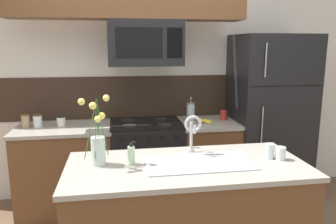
{
  "coord_description": "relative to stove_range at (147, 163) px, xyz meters",
  "views": [
    {
      "loc": [
        -0.31,
        -2.5,
        1.73
      ],
      "look_at": [
        0.14,
        0.27,
        1.16
      ],
      "focal_mm": 35.0,
      "sensor_mm": 36.0,
      "label": 1
    }
  ],
  "objects": [
    {
      "name": "storage_jar_short",
      "position": [
        -0.88,
        0.03,
        0.5
      ],
      "size": [
        0.09,
        0.09,
        0.11
      ],
      "color": "silver",
      "rests_on": "back_counter_left"
    },
    {
      "name": "kitchen_sink",
      "position": [
        0.26,
        -1.25,
        0.38
      ],
      "size": [
        0.76,
        0.41,
        0.16
      ],
      "color": "#ADAFB5",
      "rests_on": "island_counter"
    },
    {
      "name": "back_counter_right",
      "position": [
        0.68,
        0.0,
        -0.01
      ],
      "size": [
        0.64,
        0.65,
        0.91
      ],
      "color": "brown",
      "rests_on": "ground"
    },
    {
      "name": "coffee_tin",
      "position": [
        0.88,
        0.05,
        0.5
      ],
      "size": [
        0.08,
        0.08,
        0.11
      ],
      "primitive_type": "cylinder",
      "color": "#B22D23",
      "rests_on": "back_counter_right"
    },
    {
      "name": "splash_band",
      "position": [
        -0.0,
        0.32,
        0.69
      ],
      "size": [
        3.26,
        0.01,
        0.48
      ],
      "primitive_type": "cube",
      "color": "#332319",
      "rests_on": "rear_partition"
    },
    {
      "name": "flower_vase",
      "position": [
        -0.44,
        -1.18,
        0.59
      ],
      "size": [
        0.2,
        0.14,
        0.49
      ],
      "color": "silver",
      "rests_on": "island_counter"
    },
    {
      "name": "dish_soap_bottle",
      "position": [
        -0.22,
        -1.2,
        0.52
      ],
      "size": [
        0.06,
        0.05,
        0.16
      ],
      "color": "beige",
      "rests_on": "island_counter"
    },
    {
      "name": "island_counter",
      "position": [
        0.17,
        -1.25,
        -0.01
      ],
      "size": [
        1.69,
        0.78,
        0.91
      ],
      "color": "brown",
      "rests_on": "ground"
    },
    {
      "name": "sink_faucet",
      "position": [
        0.26,
        -1.05,
        0.65
      ],
      "size": [
        0.14,
        0.14,
        0.31
      ],
      "color": "#B7BABF",
      "rests_on": "island_counter"
    },
    {
      "name": "storage_jar_tall",
      "position": [
        -1.22,
        0.03,
        0.52
      ],
      "size": [
        0.08,
        0.08,
        0.14
      ],
      "color": "#997F5B",
      "rests_on": "back_counter_left"
    },
    {
      "name": "refrigerator",
      "position": [
        1.4,
        0.02,
        0.46
      ],
      "size": [
        0.82,
        0.74,
        1.85
      ],
      "color": "black",
      "rests_on": "ground"
    },
    {
      "name": "storage_jar_medium",
      "position": [
        -1.11,
        0.02,
        0.52
      ],
      "size": [
        0.09,
        0.09,
        0.13
      ],
      "color": "silver",
      "rests_on": "back_counter_left"
    },
    {
      "name": "drinking_glass",
      "position": [
        0.8,
        -1.24,
        0.5
      ],
      "size": [
        0.07,
        0.07,
        0.11
      ],
      "color": "silver",
      "rests_on": "island_counter"
    },
    {
      "name": "back_counter_left",
      "position": [
        -0.85,
        0.0,
        -0.01
      ],
      "size": [
        0.97,
        0.65,
        0.91
      ],
      "color": "brown",
      "rests_on": "ground"
    },
    {
      "name": "french_press",
      "position": [
        0.5,
        0.06,
        0.55
      ],
      "size": [
        0.09,
        0.09,
        0.27
      ],
      "color": "silver",
      "rests_on": "back_counter_right"
    },
    {
      "name": "rear_partition",
      "position": [
        0.3,
        0.38,
        0.84
      ],
      "size": [
        5.2,
        0.1,
        2.6
      ],
      "primitive_type": "cube",
      "color": "silver",
      "rests_on": "ground"
    },
    {
      "name": "stove_range",
      "position": [
        0.0,
        0.0,
        0.0
      ],
      "size": [
        0.76,
        0.64,
        0.93
      ],
      "color": "black",
      "rests_on": "ground"
    },
    {
      "name": "banana_bunch",
      "position": [
        0.63,
        -0.06,
        0.47
      ],
      "size": [
        0.19,
        0.12,
        0.08
      ],
      "color": "yellow",
      "rests_on": "back_counter_right"
    },
    {
      "name": "microwave",
      "position": [
        0.0,
        -0.02,
        1.29
      ],
      "size": [
        0.74,
        0.4,
        0.45
      ],
      "color": "black"
    },
    {
      "name": "spare_glass",
      "position": [
        0.87,
        -1.28,
        0.5
      ],
      "size": [
        0.07,
        0.07,
        0.1
      ],
      "color": "silver",
      "rests_on": "island_counter"
    }
  ]
}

